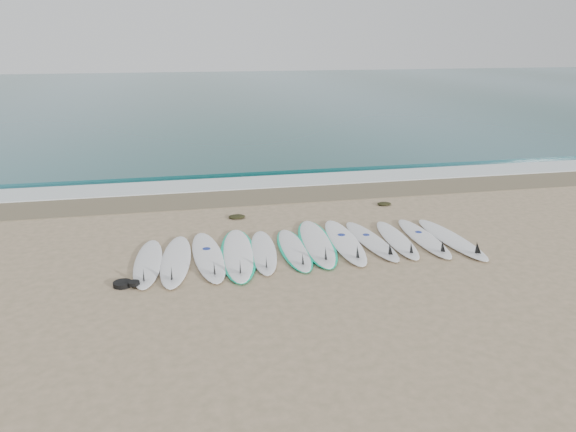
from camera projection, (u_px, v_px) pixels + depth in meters
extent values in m
plane|color=tan|center=(305.00, 249.00, 11.45)|extent=(120.00, 120.00, 0.00)
cube|color=#194E52|center=(201.00, 94.00, 41.70)|extent=(120.00, 55.00, 0.03)
cube|color=brown|center=(269.00, 195.00, 15.27)|extent=(120.00, 1.80, 0.01)
cube|color=silver|center=(261.00, 182.00, 16.57)|extent=(120.00, 1.40, 0.04)
cube|color=#194E52|center=(253.00, 170.00, 17.95)|extent=(120.00, 1.00, 0.10)
ellipsoid|color=white|center=(148.00, 262.00, 10.65)|extent=(0.65, 2.51, 0.08)
cone|color=black|center=(144.00, 274.00, 9.75)|extent=(0.22, 0.28, 0.26)
ellipsoid|color=white|center=(176.00, 260.00, 10.76)|extent=(0.80, 2.73, 0.09)
cone|color=black|center=(172.00, 273.00, 9.78)|extent=(0.25, 0.31, 0.29)
ellipsoid|color=white|center=(208.00, 256.00, 10.96)|extent=(0.67, 2.77, 0.09)
cone|color=black|center=(214.00, 268.00, 9.99)|extent=(0.24, 0.30, 0.29)
cylinder|color=navy|center=(206.00, 249.00, 11.19)|extent=(0.16, 0.16, 0.01)
ellipsoid|color=white|center=(238.00, 253.00, 11.07)|extent=(0.85, 2.92, 0.09)
ellipsoid|color=#00C88B|center=(238.00, 254.00, 11.07)|extent=(0.95, 2.95, 0.07)
cone|color=black|center=(240.00, 266.00, 10.02)|extent=(0.27, 0.33, 0.31)
ellipsoid|color=white|center=(263.00, 251.00, 11.20)|extent=(0.77, 2.49, 0.08)
cone|color=black|center=(266.00, 262.00, 10.31)|extent=(0.23, 0.28, 0.26)
ellipsoid|color=white|center=(294.00, 249.00, 11.32)|extent=(0.59, 2.43, 0.08)
ellipsoid|color=#00C88B|center=(294.00, 249.00, 11.32)|extent=(0.67, 2.45, 0.06)
cone|color=black|center=(303.00, 259.00, 10.45)|extent=(0.21, 0.26, 0.26)
ellipsoid|color=white|center=(317.00, 242.00, 11.67)|extent=(0.87, 2.90, 0.09)
ellipsoid|color=#00C88B|center=(317.00, 242.00, 11.67)|extent=(0.97, 2.93, 0.07)
cone|color=black|center=(326.00, 253.00, 10.63)|extent=(0.27, 0.33, 0.30)
ellipsoid|color=white|center=(344.00, 241.00, 11.73)|extent=(0.76, 2.83, 0.09)
cone|color=black|center=(357.00, 252.00, 10.72)|extent=(0.26, 0.31, 0.30)
cylinder|color=navy|center=(341.00, 235.00, 11.97)|extent=(0.17, 0.17, 0.01)
ellipsoid|color=silver|center=(371.00, 240.00, 11.79)|extent=(0.67, 2.54, 0.08)
cone|color=black|center=(390.00, 249.00, 10.90)|extent=(0.23, 0.28, 0.27)
cylinder|color=navy|center=(366.00, 235.00, 12.00)|extent=(0.15, 0.15, 0.01)
ellipsoid|color=white|center=(396.00, 239.00, 11.87)|extent=(0.68, 2.43, 0.08)
cone|color=black|center=(411.00, 248.00, 11.00)|extent=(0.22, 0.27, 0.26)
ellipsoid|color=white|center=(423.00, 238.00, 11.95)|extent=(0.60, 2.54, 0.08)
cone|color=black|center=(443.00, 246.00, 11.05)|extent=(0.22, 0.27, 0.27)
cylinder|color=navy|center=(419.00, 232.00, 12.17)|extent=(0.15, 0.15, 0.01)
ellipsoid|color=white|center=(450.00, 239.00, 11.89)|extent=(0.68, 2.69, 0.09)
cone|color=black|center=(477.00, 248.00, 10.94)|extent=(0.24, 0.29, 0.28)
ellipsoid|color=black|center=(237.00, 217.00, 13.36)|extent=(0.40, 0.31, 0.08)
ellipsoid|color=black|center=(384.00, 204.00, 14.40)|extent=(0.36, 0.28, 0.07)
cylinder|color=black|center=(122.00, 284.00, 9.72)|extent=(0.32, 0.32, 0.08)
cylinder|color=black|center=(134.00, 283.00, 9.66)|extent=(0.20, 0.20, 0.06)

